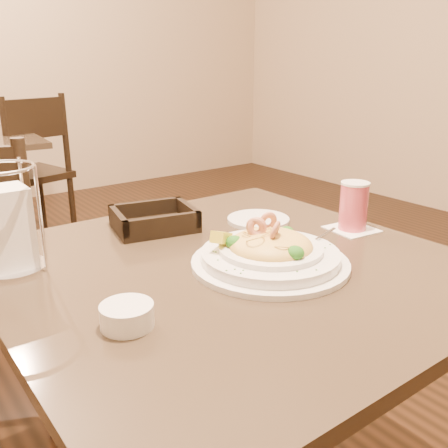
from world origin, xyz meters
TOP-DOWN VIEW (x-y plane):
  - main_table at (0.00, 0.00)m, footprint 0.90×0.90m
  - dining_chair_far at (0.25, 2.29)m, footprint 0.50×0.50m
  - pasta_bowl at (0.06, -0.06)m, footprint 0.35×0.32m
  - drink_glass at (0.37, -0.01)m, footprint 0.12×0.12m
  - bread_basket at (-0.02, 0.29)m, footprint 0.22×0.19m
  - napkin_caddy at (-0.36, 0.24)m, footprint 0.13×0.13m
  - side_plate at (0.23, 0.17)m, footprint 0.18×0.18m
  - butter_ramekin at (-0.28, -0.10)m, footprint 0.09×0.09m

SIDE VIEW (x-z plane):
  - main_table at x=0.00m, z-range 0.13..0.86m
  - dining_chair_far at x=0.25m, z-range 0.03..0.96m
  - side_plate at x=0.23m, z-range 0.72..0.73m
  - butter_ramekin at x=-0.28m, z-range 0.72..0.76m
  - bread_basket at x=-0.02m, z-range 0.72..0.77m
  - pasta_bowl at x=0.06m, z-range 0.70..0.80m
  - drink_glass at x=0.37m, z-range 0.72..0.84m
  - napkin_caddy at x=-0.36m, z-range 0.71..0.92m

